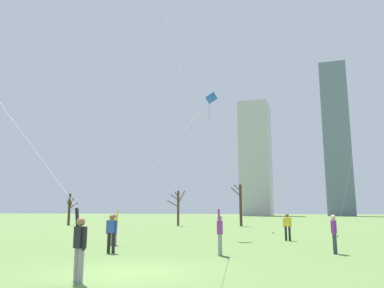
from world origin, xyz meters
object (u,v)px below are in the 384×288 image
(bare_tree_left_of_center, at_px, (178,206))
(bare_tree_rightmost, at_px, (240,204))
(kite_flyer_midfield_center_white, at_px, (32,171))
(kite_flyer_midfield_right_blue, at_px, (129,207))
(bare_tree_center, at_px, (70,208))
(bystander_far_off_by_trees, at_px, (334,232))
(kite_flyer_foreground_right_yellow, at_px, (182,92))
(bystander_watching_nearby, at_px, (111,232))
(bystander_strolling_midfield, at_px, (287,226))

(bare_tree_left_of_center, bearing_deg, bare_tree_rightmost, 8.93)
(kite_flyer_midfield_center_white, relative_size, kite_flyer_midfield_right_blue, 1.60)
(bare_tree_center, xyz_separation_m, bare_tree_rightmost, (21.27, 3.54, 0.50))
(kite_flyer_midfield_right_blue, xyz_separation_m, bystander_far_off_by_trees, (10.52, -1.54, -1.09))
(kite_flyer_foreground_right_yellow, relative_size, kite_flyer_midfield_center_white, 1.13)
(kite_flyer_foreground_right_yellow, relative_size, bystander_far_off_by_trees, 11.49)
(bystander_far_off_by_trees, distance_m, bare_tree_left_of_center, 30.92)
(bystander_watching_nearby, distance_m, bare_tree_center, 33.91)
(bystander_watching_nearby, height_order, bystander_far_off_by_trees, same)
(bystander_far_off_by_trees, bearing_deg, bare_tree_center, 142.24)
(kite_flyer_midfield_center_white, distance_m, bystander_far_off_by_trees, 12.13)
(bare_tree_rightmost, bearing_deg, bystander_watching_nearby, -89.80)
(kite_flyer_midfield_center_white, xyz_separation_m, bare_tree_center, (-21.80, 31.82, -0.89))
(kite_flyer_midfield_center_white, bearing_deg, bare_tree_rightmost, 90.86)
(kite_flyer_foreground_right_yellow, bearing_deg, bare_tree_center, 131.03)
(kite_flyer_midfield_right_blue, distance_m, bystander_strolling_midfield, 9.64)
(bystander_watching_nearby, height_order, bare_tree_rightmost, bare_tree_rightmost)
(kite_flyer_foreground_right_yellow, relative_size, bare_tree_rightmost, 3.76)
(bystander_far_off_by_trees, xyz_separation_m, bare_tree_rightmost, (-9.23, 27.16, 1.68))
(bystander_far_off_by_trees, height_order, bystander_strolling_midfield, same)
(bystander_watching_nearby, bearing_deg, bare_tree_left_of_center, 104.79)
(bystander_watching_nearby, bearing_deg, bystander_strolling_midfield, 54.10)
(bystander_strolling_midfield, relative_size, bare_tree_center, 0.41)
(kite_flyer_midfield_right_blue, xyz_separation_m, bystander_watching_nearby, (1.39, -4.22, -1.09))
(kite_flyer_foreground_right_yellow, xyz_separation_m, kite_flyer_midfield_right_blue, (-5.82, 7.56, -3.69))
(kite_flyer_midfield_center_white, distance_m, bare_tree_rightmost, 35.36)
(kite_flyer_midfield_center_white, bearing_deg, bystander_strolling_midfield, 66.97)
(bare_tree_center, height_order, bare_tree_rightmost, bare_tree_rightmost)
(bystander_far_off_by_trees, bearing_deg, kite_flyer_foreground_right_yellow, -128.01)
(kite_flyer_midfield_right_blue, bearing_deg, kite_flyer_midfield_center_white, -79.41)
(kite_flyer_midfield_right_blue, distance_m, bystander_watching_nearby, 4.57)
(bystander_strolling_midfield, height_order, bare_tree_rightmost, bare_tree_rightmost)
(kite_flyer_foreground_right_yellow, xyz_separation_m, bare_tree_left_of_center, (-11.99, 32.01, -3.34))
(bystander_strolling_midfield, bearing_deg, bare_tree_center, 148.83)
(kite_flyer_midfield_center_white, xyz_separation_m, kite_flyer_midfield_right_blue, (-1.82, 9.74, -0.98))
(kite_flyer_foreground_right_yellow, bearing_deg, bystander_watching_nearby, 142.87)
(kite_flyer_foreground_right_yellow, height_order, kite_flyer_midfield_right_blue, kite_flyer_foreground_right_yellow)
(kite_flyer_midfield_right_blue, bearing_deg, kite_flyer_foreground_right_yellow, -52.44)
(bystander_watching_nearby, relative_size, bystander_far_off_by_trees, 1.00)
(bystander_watching_nearby, bearing_deg, kite_flyer_midfield_center_white, -85.59)
(bystander_far_off_by_trees, bearing_deg, bare_tree_rightmost, 108.77)
(kite_flyer_foreground_right_yellow, xyz_separation_m, bare_tree_rightmost, (-4.52, 33.18, -3.09))
(bystander_far_off_by_trees, distance_m, bare_tree_center, 38.60)
(bare_tree_rightmost, bearing_deg, kite_flyer_midfield_right_blue, -92.88)
(bystander_strolling_midfield, distance_m, bare_tree_center, 32.87)
(kite_flyer_midfield_center_white, xyz_separation_m, bystander_watching_nearby, (-0.43, 5.52, -2.07))
(bare_tree_left_of_center, bearing_deg, bare_tree_center, -170.29)
(bare_tree_left_of_center, bearing_deg, bystander_watching_nearby, -75.21)
(bystander_watching_nearby, distance_m, bystander_strolling_midfield, 11.47)
(bare_tree_rightmost, bearing_deg, bare_tree_left_of_center, -171.07)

